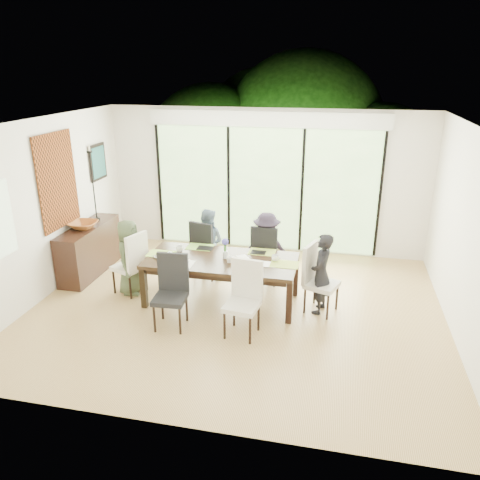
% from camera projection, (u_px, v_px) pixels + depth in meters
% --- Properties ---
extents(floor, '(6.00, 5.00, 0.01)m').
position_uv_depth(floor, '(236.00, 309.00, 6.99)').
color(floor, olive).
rests_on(floor, ground).
extents(ceiling, '(6.00, 5.00, 0.01)m').
position_uv_depth(ceiling, '(236.00, 123.00, 6.03)').
color(ceiling, white).
rests_on(ceiling, wall_back).
extents(wall_back, '(6.00, 0.02, 2.70)m').
position_uv_depth(wall_back, '(265.00, 181.00, 8.81)').
color(wall_back, silver).
rests_on(wall_back, floor).
extents(wall_front, '(6.00, 0.02, 2.70)m').
position_uv_depth(wall_front, '(175.00, 309.00, 4.21)').
color(wall_front, white).
rests_on(wall_front, floor).
extents(wall_left, '(0.02, 5.00, 2.70)m').
position_uv_depth(wall_left, '(43.00, 209.00, 7.11)').
color(wall_left, silver).
rests_on(wall_left, floor).
extents(wall_right, '(0.02, 5.00, 2.70)m').
position_uv_depth(wall_right, '(468.00, 239.00, 5.91)').
color(wall_right, beige).
rests_on(wall_right, floor).
extents(glass_doors, '(4.20, 0.02, 2.30)m').
position_uv_depth(glass_doors, '(265.00, 190.00, 8.82)').
color(glass_doors, '#598C3F').
rests_on(glass_doors, wall_back).
extents(blinds_header, '(4.40, 0.06, 0.28)m').
position_uv_depth(blinds_header, '(266.00, 119.00, 8.36)').
color(blinds_header, white).
rests_on(blinds_header, wall_back).
extents(mullion_a, '(0.05, 0.04, 2.30)m').
position_uv_depth(mullion_a, '(160.00, 184.00, 9.23)').
color(mullion_a, black).
rests_on(mullion_a, wall_back).
extents(mullion_b, '(0.05, 0.04, 2.30)m').
position_uv_depth(mullion_b, '(229.00, 188.00, 8.95)').
color(mullion_b, black).
rests_on(mullion_b, wall_back).
extents(mullion_c, '(0.05, 0.04, 2.30)m').
position_uv_depth(mullion_c, '(302.00, 192.00, 8.68)').
color(mullion_c, black).
rests_on(mullion_c, wall_back).
extents(mullion_d, '(0.05, 0.04, 2.30)m').
position_uv_depth(mullion_d, '(380.00, 196.00, 8.40)').
color(mullion_d, black).
rests_on(mullion_d, wall_back).
extents(deck, '(6.00, 1.80, 0.10)m').
position_uv_depth(deck, '(271.00, 235.00, 10.11)').
color(deck, '#503D22').
rests_on(deck, ground).
extents(rail_top, '(6.00, 0.08, 0.06)m').
position_uv_depth(rail_top, '(277.00, 199.00, 10.63)').
color(rail_top, '#533223').
rests_on(rail_top, deck).
extents(foliage_left, '(3.20, 3.20, 3.20)m').
position_uv_depth(foliage_left, '(211.00, 150.00, 11.59)').
color(foliage_left, '#14380F').
rests_on(foliage_left, ground).
extents(foliage_mid, '(4.00, 4.00, 4.00)m').
position_uv_depth(foliage_mid, '(303.00, 134.00, 11.58)').
color(foliage_mid, '#14380F').
rests_on(foliage_mid, ground).
extents(foliage_right, '(2.80, 2.80, 2.80)m').
position_uv_depth(foliage_right, '(378.00, 165.00, 10.68)').
color(foliage_right, '#14380F').
rests_on(foliage_right, ground).
extents(foliage_far, '(3.60, 3.60, 3.60)m').
position_uv_depth(foliage_far, '(267.00, 136.00, 12.48)').
color(foliage_far, '#14380F').
rests_on(foliage_far, ground).
extents(table_top, '(2.24, 1.03, 0.06)m').
position_uv_depth(table_top, '(221.00, 261.00, 6.97)').
color(table_top, black).
rests_on(table_top, floor).
extents(table_apron, '(2.06, 0.84, 0.09)m').
position_uv_depth(table_apron, '(221.00, 266.00, 7.00)').
color(table_apron, black).
rests_on(table_apron, floor).
extents(table_leg_fl, '(0.08, 0.08, 0.64)m').
position_uv_depth(table_leg_fl, '(144.00, 288.00, 6.91)').
color(table_leg_fl, black).
rests_on(table_leg_fl, floor).
extents(table_leg_fr, '(0.08, 0.08, 0.64)m').
position_uv_depth(table_leg_fr, '(289.00, 302.00, 6.49)').
color(table_leg_fr, black).
rests_on(table_leg_fr, floor).
extents(table_leg_bl, '(0.08, 0.08, 0.64)m').
position_uv_depth(table_leg_bl, '(165.00, 265.00, 7.70)').
color(table_leg_bl, black).
rests_on(table_leg_bl, floor).
extents(table_leg_br, '(0.08, 0.08, 0.64)m').
position_uv_depth(table_leg_br, '(296.00, 277.00, 7.27)').
color(table_leg_br, black).
rests_on(table_leg_br, floor).
extents(chair_left_end, '(0.55, 0.55, 1.03)m').
position_uv_depth(chair_left_end, '(129.00, 262.00, 7.32)').
color(chair_left_end, white).
rests_on(chair_left_end, floor).
extents(chair_right_end, '(0.55, 0.55, 1.03)m').
position_uv_depth(chair_right_end, '(322.00, 279.00, 6.73)').
color(chair_right_end, silver).
rests_on(chair_right_end, floor).
extents(chair_far_left, '(0.53, 0.53, 1.03)m').
position_uv_depth(chair_far_left, '(208.00, 248.00, 7.89)').
color(chair_far_left, black).
rests_on(chair_far_left, floor).
extents(chair_far_right, '(0.46, 0.46, 1.03)m').
position_uv_depth(chair_far_right, '(266.00, 253.00, 7.69)').
color(chair_far_right, black).
rests_on(chair_far_right, floor).
extents(chair_near_left, '(0.46, 0.46, 1.03)m').
position_uv_depth(chair_near_left, '(170.00, 293.00, 6.33)').
color(chair_near_left, black).
rests_on(chair_near_left, floor).
extents(chair_near_right, '(0.48, 0.48, 1.03)m').
position_uv_depth(chair_near_right, '(242.00, 300.00, 6.13)').
color(chair_near_right, silver).
rests_on(chair_near_right, floor).
extents(person_left_end, '(0.38, 0.58, 1.21)m').
position_uv_depth(person_left_end, '(129.00, 257.00, 7.29)').
color(person_left_end, '#445136').
rests_on(person_left_end, floor).
extents(person_right_end, '(0.45, 0.62, 1.21)m').
position_uv_depth(person_right_end, '(321.00, 274.00, 6.70)').
color(person_right_end, black).
rests_on(person_right_end, floor).
extents(person_far_left, '(0.59, 0.40, 1.21)m').
position_uv_depth(person_far_left, '(208.00, 243.00, 7.84)').
color(person_far_left, slate).
rests_on(person_far_left, floor).
extents(person_far_right, '(0.59, 0.40, 1.21)m').
position_uv_depth(person_far_right, '(266.00, 248.00, 7.64)').
color(person_far_right, '#261E2E').
rests_on(person_far_right, floor).
extents(placemat_left, '(0.41, 0.30, 0.01)m').
position_uv_depth(placemat_left, '(161.00, 254.00, 7.15)').
color(placemat_left, '#93BA42').
rests_on(placemat_left, table_top).
extents(placemat_right, '(0.41, 0.30, 0.01)m').
position_uv_depth(placemat_right, '(285.00, 264.00, 6.77)').
color(placemat_right, '#95A73B').
rests_on(placemat_right, table_top).
extents(placemat_far_l, '(0.41, 0.30, 0.01)m').
position_uv_depth(placemat_far_l, '(200.00, 247.00, 7.41)').
color(placemat_far_l, '#84C145').
rests_on(placemat_far_l, table_top).
extents(placemat_far_r, '(0.41, 0.30, 0.01)m').
position_uv_depth(placemat_far_r, '(262.00, 252.00, 7.22)').
color(placemat_far_r, '#95AC3D').
rests_on(placemat_far_r, table_top).
extents(placemat_paper, '(0.41, 0.30, 0.01)m').
position_uv_depth(placemat_paper, '(179.00, 264.00, 6.79)').
color(placemat_paper, white).
rests_on(placemat_paper, table_top).
extents(tablet_far_l, '(0.24, 0.17, 0.01)m').
position_uv_depth(tablet_far_l, '(205.00, 248.00, 7.35)').
color(tablet_far_l, black).
rests_on(tablet_far_l, table_top).
extents(tablet_far_r, '(0.22, 0.16, 0.01)m').
position_uv_depth(tablet_far_r, '(258.00, 252.00, 7.18)').
color(tablet_far_r, black).
rests_on(tablet_far_r, table_top).
extents(papers, '(0.28, 0.21, 0.00)m').
position_uv_depth(papers, '(267.00, 264.00, 6.77)').
color(papers, white).
rests_on(papers, table_top).
extents(platter_base, '(0.24, 0.24, 0.02)m').
position_uv_depth(platter_base, '(179.00, 263.00, 6.79)').
color(platter_base, white).
rests_on(platter_base, table_top).
extents(platter_snacks, '(0.19, 0.19, 0.01)m').
position_uv_depth(platter_snacks, '(179.00, 262.00, 6.78)').
color(platter_snacks, orange).
rests_on(platter_snacks, table_top).
extents(vase, '(0.07, 0.07, 0.11)m').
position_uv_depth(vase, '(225.00, 255.00, 6.98)').
color(vase, silver).
rests_on(vase, table_top).
extents(hyacinth_stems, '(0.04, 0.04, 0.15)m').
position_uv_depth(hyacinth_stems, '(225.00, 248.00, 6.94)').
color(hyacinth_stems, '#337226').
rests_on(hyacinth_stems, table_top).
extents(hyacinth_blooms, '(0.10, 0.10, 0.10)m').
position_uv_depth(hyacinth_blooms, '(225.00, 242.00, 6.90)').
color(hyacinth_blooms, '#504DC1').
rests_on(hyacinth_blooms, table_top).
extents(laptop, '(0.35, 0.36, 0.02)m').
position_uv_depth(laptop, '(165.00, 256.00, 7.03)').
color(laptop, silver).
rests_on(laptop, table_top).
extents(cup_a, '(0.16, 0.16, 0.09)m').
position_uv_depth(cup_a, '(180.00, 249.00, 7.22)').
color(cup_a, white).
rests_on(cup_a, table_top).
extents(cup_b, '(0.12, 0.12, 0.09)m').
position_uv_depth(cup_b, '(229.00, 260.00, 6.82)').
color(cup_b, white).
rests_on(cup_b, table_top).
extents(cup_c, '(0.13, 0.13, 0.09)m').
position_uv_depth(cup_c, '(275.00, 258.00, 6.88)').
color(cup_c, white).
rests_on(cup_c, table_top).
extents(book, '(0.24, 0.26, 0.02)m').
position_uv_depth(book, '(238.00, 259.00, 6.95)').
color(book, white).
rests_on(book, table_top).
extents(sideboard, '(0.43, 1.51, 0.85)m').
position_uv_depth(sideboard, '(90.00, 250.00, 8.06)').
color(sideboard, black).
rests_on(sideboard, floor).
extents(bowl, '(0.45, 0.45, 0.11)m').
position_uv_depth(bowl, '(83.00, 225.00, 7.80)').
color(bowl, brown).
rests_on(bowl, sideboard).
extents(candlestick_base, '(0.09, 0.09, 0.04)m').
position_uv_depth(candlestick_base, '(97.00, 219.00, 8.22)').
color(candlestick_base, black).
rests_on(candlestick_base, sideboard).
extents(candlestick_shaft, '(0.02, 0.02, 1.18)m').
position_uv_depth(candlestick_shaft, '(93.00, 186.00, 8.01)').
color(candlestick_shaft, black).
rests_on(candlestick_shaft, sideboard).
extents(candlestick_pan, '(0.09, 0.09, 0.03)m').
position_uv_depth(candlestick_pan, '(89.00, 152.00, 7.81)').
color(candlestick_pan, black).
rests_on(candlestick_pan, sideboard).
extents(candle, '(0.03, 0.03, 0.09)m').
position_uv_depth(candle, '(89.00, 148.00, 7.79)').
color(candle, silver).
rests_on(candle, sideboard).
extents(tapestry, '(0.02, 1.00, 1.50)m').
position_uv_depth(tapestry, '(57.00, 181.00, 7.34)').
color(tapestry, brown).
rests_on(tapestry, wall_left).
extents(art_frame, '(0.03, 0.55, 0.65)m').
position_uv_depth(art_frame, '(98.00, 162.00, 8.51)').
color(art_frame, black).
rests_on(art_frame, wall_left).
extents(art_canvas, '(0.01, 0.45, 0.55)m').
position_uv_depth(art_canvas, '(99.00, 162.00, 8.51)').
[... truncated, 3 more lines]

